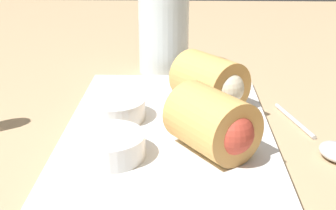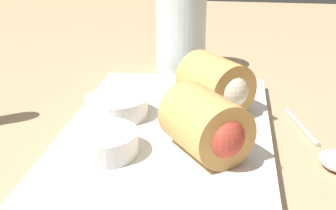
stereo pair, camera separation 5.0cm
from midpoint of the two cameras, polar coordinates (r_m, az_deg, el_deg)
name	(u,v)px [view 1 (the left image)]	position (r cm, az deg, el deg)	size (l,w,h in cm)	color
table_surface	(149,155)	(50.05, -5.20, -6.16)	(180.00, 140.00, 2.00)	tan
serving_plate	(168,132)	(50.86, -2.82, -3.37)	(34.05, 21.87, 1.50)	white
roll_front_left	(212,82)	(54.51, 2.81, 2.74)	(9.80, 9.57, 6.10)	#DBA356
roll_front_right	(215,124)	(43.63, 2.52, -2.40)	(9.79, 9.44, 6.10)	#DBA356
dipping_bowl_near	(114,108)	(52.61, -9.35, -0.41)	(7.08, 7.08, 2.25)	white
dipping_bowl_far	(108,145)	(44.54, -10.58, -4.85)	(7.08, 7.08, 2.25)	white
spoon	(331,148)	(49.72, 16.62, -5.10)	(15.87, 5.81, 1.45)	silver
drinking_glass	(164,30)	(71.77, -2.55, 9.08)	(7.64, 7.64, 12.81)	silver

